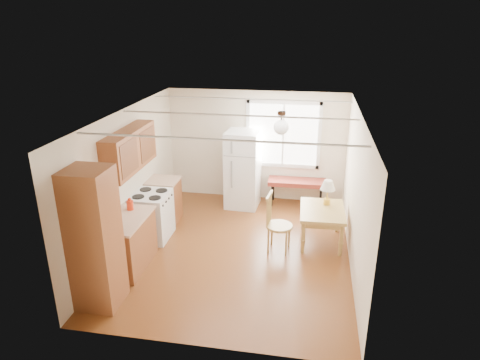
% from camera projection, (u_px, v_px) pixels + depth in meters
% --- Properties ---
extents(room_shell, '(4.60, 5.60, 2.62)m').
position_uv_depth(room_shell, '(237.00, 186.00, 7.37)').
color(room_shell, '#502710').
rests_on(room_shell, ground).
extents(kitchen_run, '(0.65, 3.40, 2.20)m').
position_uv_depth(kitchen_run, '(130.00, 216.00, 7.20)').
color(kitchen_run, brown).
rests_on(kitchen_run, ground).
extents(window_unit, '(1.64, 0.05, 1.51)m').
position_uv_depth(window_unit, '(283.00, 135.00, 9.44)').
color(window_unit, white).
rests_on(window_unit, room_shell).
extents(pendant_light, '(0.26, 0.26, 0.40)m').
position_uv_depth(pendant_light, '(281.00, 126.00, 7.27)').
color(pendant_light, '#301F15').
rests_on(pendant_light, room_shell).
extents(refrigerator, '(0.74, 0.75, 1.71)m').
position_uv_depth(refrigerator, '(243.00, 169.00, 9.37)').
color(refrigerator, white).
rests_on(refrigerator, ground).
extents(bench, '(1.29, 0.50, 0.59)m').
position_uv_depth(bench, '(297.00, 183.00, 9.51)').
color(bench, maroon).
rests_on(bench, ground).
extents(dining_table, '(0.83, 1.09, 0.67)m').
position_uv_depth(dining_table, '(322.00, 214.00, 7.89)').
color(dining_table, olive).
rests_on(dining_table, ground).
extents(chair, '(0.48, 0.47, 1.08)m').
position_uv_depth(chair, '(274.00, 219.00, 7.60)').
color(chair, olive).
rests_on(chair, ground).
extents(table_lamp, '(0.28, 0.28, 0.48)m').
position_uv_depth(table_lamp, '(328.00, 187.00, 7.95)').
color(table_lamp, gold).
rests_on(table_lamp, dining_table).
extents(coffee_maker, '(0.21, 0.25, 0.34)m').
position_uv_depth(coffee_maker, '(110.00, 224.00, 6.51)').
color(coffee_maker, black).
rests_on(coffee_maker, kitchen_run).
extents(kettle, '(0.11, 0.11, 0.22)m').
position_uv_depth(kettle, '(130.00, 205.00, 7.26)').
color(kettle, red).
rests_on(kettle, kitchen_run).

